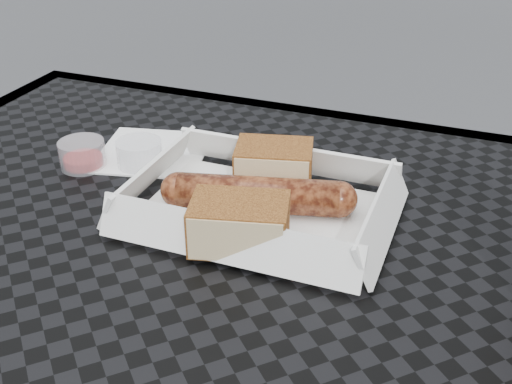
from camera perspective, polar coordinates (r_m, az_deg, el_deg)
patio_table at (r=0.60m, az=-8.14°, el=-13.02°), size 0.80×0.80×0.74m
food_tray at (r=0.62m, az=0.33°, el=-1.82°), size 0.22×0.15×0.00m
bratwurst at (r=0.61m, az=0.16°, el=-0.23°), size 0.18×0.07×0.04m
bread_near at (r=0.65m, az=1.59°, el=2.20°), size 0.09×0.07×0.05m
bread_far at (r=0.56m, az=-1.48°, el=-2.85°), size 0.10×0.08×0.04m
veg_garnish at (r=0.56m, az=5.09°, el=-5.58°), size 0.03×0.03×0.00m
napkin at (r=0.75m, az=-9.13°, el=3.53°), size 0.14×0.14×0.00m
condiment_cup_sauce at (r=0.73m, az=-15.18°, el=3.27°), size 0.05×0.05×0.03m
condiment_cup_empty at (r=0.71m, az=-10.32°, el=3.36°), size 0.05×0.05×0.03m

